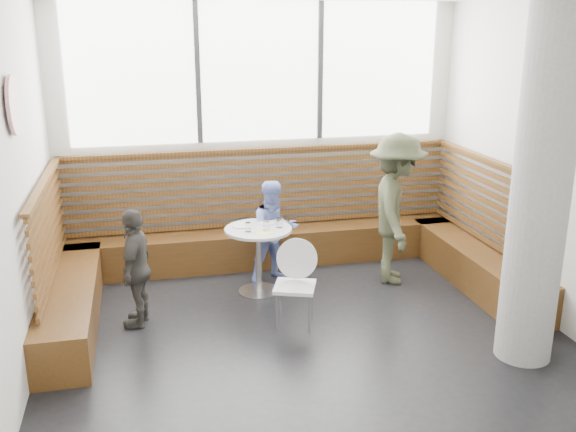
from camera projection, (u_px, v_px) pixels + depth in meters
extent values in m
cube|color=silver|center=(314.00, 183.00, 5.63)|extent=(5.00, 5.00, 3.20)
cube|color=black|center=(312.00, 346.00, 6.10)|extent=(5.00, 5.00, 0.01)
cube|color=white|center=(260.00, 72.00, 7.72)|extent=(4.50, 0.02, 1.65)
cube|color=#3F3F42|center=(198.00, 73.00, 7.53)|extent=(0.06, 0.04, 1.65)
cube|color=#3F3F42|center=(320.00, 71.00, 7.86)|extent=(0.06, 0.04, 1.65)
cube|color=#4A2D12|center=(266.00, 247.00, 8.13)|extent=(5.00, 0.50, 0.45)
cube|color=#4A2D12|center=(73.00, 294.00, 6.70)|extent=(0.50, 2.50, 0.45)
cube|color=#4A2D12|center=(466.00, 259.00, 7.69)|extent=(0.50, 2.50, 0.45)
cube|color=#4F3013|center=(262.00, 188.00, 8.07)|extent=(4.88, 0.08, 0.98)
cube|color=#4F3013|center=(49.00, 230.00, 6.46)|extent=(0.08, 2.38, 0.98)
cube|color=#4F3013|center=(484.00, 200.00, 7.51)|extent=(0.08, 2.38, 0.98)
cylinder|color=gray|center=(541.00, 188.00, 5.48)|extent=(0.50, 0.50, 3.20)
cylinder|color=white|center=(13.00, 105.00, 5.26)|extent=(0.03, 0.50, 0.50)
cylinder|color=silver|center=(259.00, 291.00, 7.31)|extent=(0.47, 0.47, 0.03)
cylinder|color=silver|center=(259.00, 261.00, 7.20)|extent=(0.07, 0.07, 0.74)
cylinder|color=#B7B7BA|center=(258.00, 230.00, 7.10)|extent=(0.75, 0.75, 0.03)
cube|color=white|center=(295.00, 287.00, 6.38)|extent=(0.40, 0.38, 0.04)
cylinder|color=white|center=(291.00, 259.00, 6.47)|extent=(0.42, 0.10, 0.41)
cylinder|color=silver|center=(282.00, 315.00, 6.28)|extent=(0.02, 0.02, 0.41)
cylinder|color=silver|center=(314.00, 312.00, 6.35)|extent=(0.02, 0.02, 0.41)
cylinder|color=silver|center=(276.00, 303.00, 6.55)|extent=(0.02, 0.02, 0.41)
cylinder|color=silver|center=(307.00, 300.00, 6.62)|extent=(0.02, 0.02, 0.41)
imported|color=#40442D|center=(396.00, 209.00, 7.41)|extent=(0.98, 1.29, 1.76)
imported|color=#7B8BD5|center=(274.00, 232.00, 7.48)|extent=(0.67, 0.57, 1.22)
imported|color=#43403C|center=(136.00, 268.00, 6.39)|extent=(0.48, 0.77, 1.22)
cylinder|color=white|center=(242.00, 226.00, 7.15)|extent=(0.22, 0.22, 0.02)
cylinder|color=white|center=(267.00, 223.00, 7.25)|extent=(0.19, 0.19, 0.01)
cylinder|color=white|center=(248.00, 227.00, 6.96)|extent=(0.06, 0.06, 0.10)
cylinder|color=white|center=(266.00, 226.00, 7.00)|extent=(0.07, 0.07, 0.10)
cylinder|color=white|center=(280.00, 223.00, 7.11)|extent=(0.07, 0.07, 0.11)
cube|color=#A5C64C|center=(265.00, 233.00, 6.94)|extent=(0.24, 0.21, 0.00)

